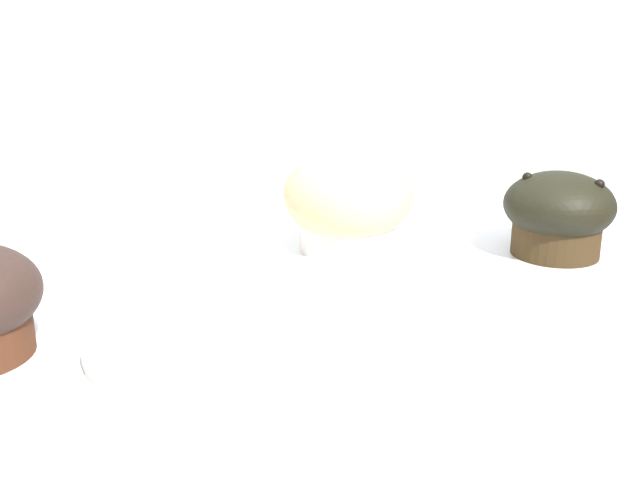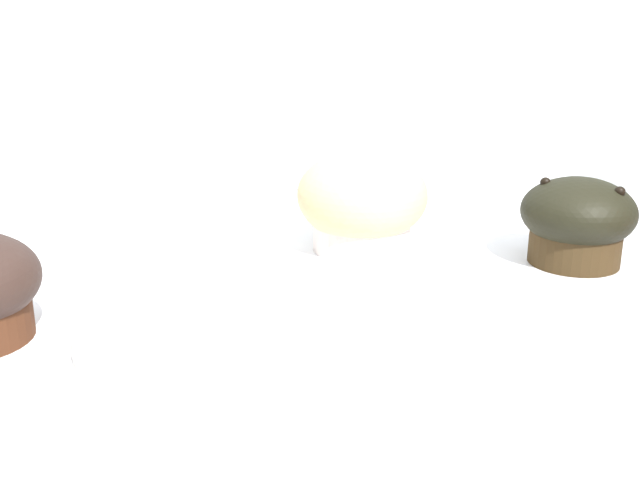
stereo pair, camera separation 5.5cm
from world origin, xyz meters
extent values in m
cube|color=#A8B2B7|center=(0.00, 0.60, 0.90)|extent=(3.20, 0.10, 1.80)
cylinder|color=#372714|center=(0.27, -0.01, 0.91)|extent=(0.08, 0.08, 0.04)
ellipsoid|color=black|center=(0.27, -0.01, 0.93)|extent=(0.09, 0.09, 0.06)
sphere|color=black|center=(0.29, -0.04, 0.95)|extent=(0.01, 0.01, 0.01)
sphere|color=black|center=(0.25, 0.01, 0.95)|extent=(0.01, 0.01, 0.01)
cylinder|color=silver|center=(0.13, 0.09, 0.91)|extent=(0.09, 0.09, 0.05)
ellipsoid|color=#D4BD80|center=(0.13, 0.09, 0.94)|extent=(0.12, 0.12, 0.08)
cylinder|color=beige|center=(-0.06, -0.03, 0.89)|extent=(0.16, 0.16, 0.01)
torus|color=beige|center=(-0.06, -0.03, 0.89)|extent=(0.16, 0.16, 0.01)
camera|label=1|loc=(-0.22, -0.45, 1.10)|focal=42.00mm
camera|label=2|loc=(-0.17, -0.47, 1.10)|focal=42.00mm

